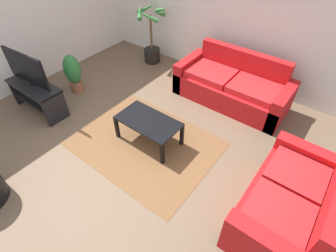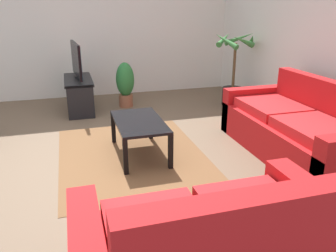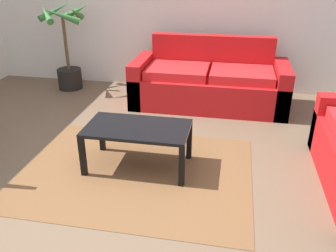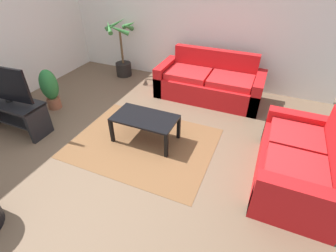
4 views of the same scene
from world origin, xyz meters
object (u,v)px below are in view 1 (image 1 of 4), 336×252
object	(u,v)px
couch_main	(232,87)
potted_palm	(152,40)
tv	(26,69)
couch_loveseat	(290,205)
coffee_table	(148,123)
potted_plant_small	(73,72)
tv_stand	(37,94)

from	to	relation	value
couch_main	potted_palm	bearing A→B (deg)	172.97
tv	potted_palm	distance (m)	2.72
couch_loveseat	tv	size ratio (longest dim) A/B	1.65
couch_main	tv	size ratio (longest dim) A/B	2.12
coffee_table	potted_palm	distance (m)	2.66
couch_main	coffee_table	xyz separation A→B (m)	(-0.53, -1.80, 0.07)
potted_palm	potted_plant_small	distance (m)	1.93
tv	potted_plant_small	size ratio (longest dim) A/B	1.26
couch_main	potted_palm	size ratio (longest dim) A/B	1.61
tv	potted_palm	world-z (taller)	potted_palm
tv_stand	potted_plant_small	world-z (taller)	potted_plant_small
potted_palm	potted_plant_small	bearing A→B (deg)	-102.78
couch_loveseat	potted_plant_small	distance (m)	4.30
tv_stand	potted_plant_small	xyz separation A→B (m)	(0.02, 0.80, 0.07)
couch_main	potted_palm	distance (m)	2.23
tv	potted_plant_small	world-z (taller)	tv
couch_main	coffee_table	size ratio (longest dim) A/B	2.12
couch_loveseat	tv	xyz separation A→B (m)	(-4.31, -0.58, 0.56)
tv	potted_plant_small	bearing A→B (deg)	88.86
couch_main	couch_loveseat	bearing A→B (deg)	-47.31
tv_stand	potted_palm	xyz separation A→B (m)	(0.44, 2.67, 0.17)
coffee_table	potted_plant_small	bearing A→B (deg)	174.71
couch_main	potted_plant_small	distance (m)	3.08
couch_loveseat	tv	distance (m)	4.39
coffee_table	potted_palm	bearing A→B (deg)	128.89
couch_main	coffee_table	distance (m)	1.88
couch_main	couch_loveseat	size ratio (longest dim) A/B	1.28
couch_loveseat	tv_stand	xyz separation A→B (m)	(-4.31, -0.59, 0.05)
potted_plant_small	couch_main	bearing A→B (deg)	31.44
couch_loveseat	potted_plant_small	xyz separation A→B (m)	(-4.30, 0.21, 0.12)
coffee_table	couch_main	bearing A→B (deg)	73.58
couch_loveseat	coffee_table	size ratio (longest dim) A/B	1.65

